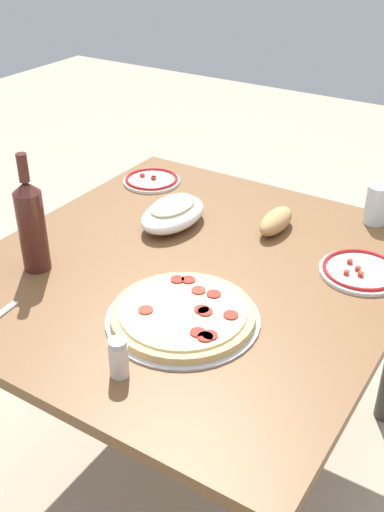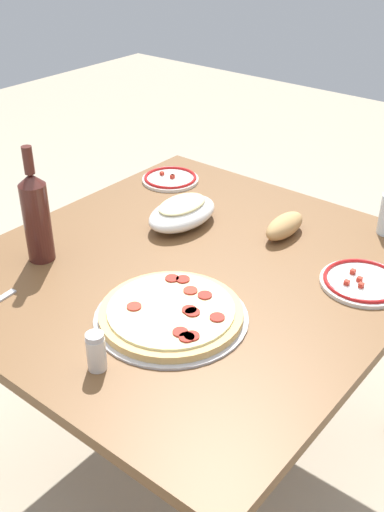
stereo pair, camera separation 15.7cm
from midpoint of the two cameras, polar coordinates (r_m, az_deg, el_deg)
ground_plane at (r=2.06m, az=-2.29°, el=-18.27°), size 8.00×8.00×0.00m
dining_table at (r=1.65m, az=-2.73°, el=-4.38°), size 1.13×1.06×0.72m
pepperoni_pizza at (r=1.39m, az=-4.09°, el=-5.59°), size 0.35×0.35×0.03m
baked_pasta_dish at (r=1.77m, az=-4.35°, el=4.02°), size 0.24×0.15×0.08m
wine_bottle at (r=1.59m, az=-17.55°, el=2.79°), size 0.07×0.07×0.31m
water_glass at (r=1.83m, az=14.55°, el=4.63°), size 0.07×0.07×0.12m
side_plate_near at (r=2.06m, az=-6.00°, el=7.02°), size 0.19×0.19×0.02m
side_plate_far at (r=1.59m, az=12.84°, el=-1.45°), size 0.21×0.21×0.02m
bread_loaf at (r=1.74m, az=5.31°, el=3.20°), size 0.16×0.07×0.06m
spice_shaker at (r=1.24m, az=-10.53°, el=-9.49°), size 0.04×0.04×0.09m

